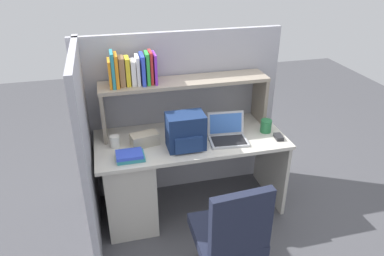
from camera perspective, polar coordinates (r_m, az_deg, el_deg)
The scene contains 14 objects.
ground_plane at distance 3.50m, azimuth -0.20°, elevation -12.09°, with size 8.00×8.00×0.00m, color #4C4C51.
desk at distance 3.21m, azimuth -7.04°, elevation -7.48°, with size 1.60×0.70×0.73m.
cubicle_partition_rear at distance 3.40m, azimuth -1.76°, elevation 2.09°, with size 1.84×0.05×1.55m, color #9E9EA8.
cubicle_partition_left at distance 2.96m, azimuth -16.17°, elevation -3.12°, with size 0.05×1.06×1.55m, color #9E9EA8.
overhead_hutch at distance 3.12m, azimuth -1.12°, elevation 5.84°, with size 1.44×0.28×0.45m.
reference_books_on_shelf at distance 2.98m, azimuth -9.46°, elevation 8.96°, with size 0.38×0.19×0.28m.
laptop at distance 3.06m, azimuth 5.56°, elevation -0.99°, with size 0.33×0.28×0.22m.
backpack at distance 2.88m, azimuth -0.97°, elevation -0.63°, with size 0.30×0.23×0.29m.
computer_mouse at distance 3.16m, azimuth 13.41°, elevation -1.37°, with size 0.06×0.10×0.03m, color #262628.
paper_cup at distance 3.00m, azimuth -11.99°, elevation -2.07°, with size 0.08×0.08×0.10m, color white.
tissue_box at distance 2.99m, azimuth -7.45°, elevation -1.75°, with size 0.22×0.12×0.10m, color #BFB299.
snack_canister at distance 3.23m, azimuth 11.51°, elevation 0.31°, with size 0.10×0.10×0.11m, color #26723F.
desk_book_stack at distance 2.83m, azimuth -9.70°, elevation -4.31°, with size 0.22×0.17×0.06m.
office_chair at distance 2.59m, azimuth 5.83°, elevation -17.83°, with size 0.52×0.52×0.93m.
Camera 1 is at (-0.65, -2.63, 2.22)m, focal length 34.04 mm.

